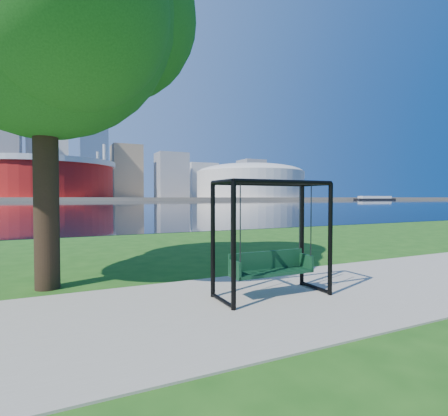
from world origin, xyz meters
TOP-DOWN VIEW (x-y plane):
  - ground at (0.00, 0.00)m, footprint 900.00×900.00m
  - path at (0.00, -0.50)m, footprint 120.00×4.00m
  - river at (0.00, 102.00)m, footprint 900.00×180.00m
  - far_bank at (0.00, 306.00)m, footprint 900.00×228.00m
  - stadium at (-10.00, 235.00)m, footprint 83.00×83.00m
  - arena at (135.00, 235.00)m, footprint 84.00×84.00m
  - skyline at (-4.27, 319.39)m, footprint 392.00×66.00m
  - swing at (0.60, -0.31)m, footprint 2.14×0.93m
  - barge at (209.85, 179.90)m, footprint 31.11×14.53m

SIDE VIEW (x-z plane):
  - ground at x=0.00m, z-range 0.00..0.00m
  - river at x=0.00m, z-range 0.00..0.02m
  - path at x=0.00m, z-range 0.00..0.03m
  - far_bank at x=0.00m, z-range 0.00..2.00m
  - swing at x=0.60m, z-range -0.04..2.16m
  - barge at x=209.85m, z-range -0.14..2.87m
  - stadium at x=-10.00m, z-range -1.77..30.23m
  - arena at x=135.00m, z-range 2.59..29.15m
  - skyline at x=-4.27m, z-range -12.36..84.14m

